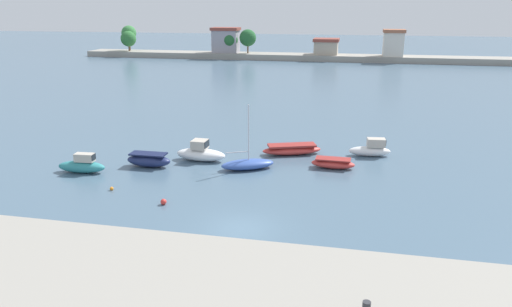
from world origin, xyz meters
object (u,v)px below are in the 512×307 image
Objects in this scene: moored_boat_1 at (149,160)px; mooring_buoy_1 at (164,202)px; moored_boat_3 at (248,164)px; mooring_buoy_0 at (112,189)px; moored_boat_6 at (371,149)px; moored_boat_2 at (201,153)px; moored_boat_4 at (292,150)px; moored_boat_5 at (333,163)px; moored_boat_0 at (82,165)px.

moored_boat_1 reaches higher than mooring_buoy_1.
mooring_buoy_1 is at bearing -141.36° from moored_boat_3.
moored_boat_6 is at bearing 33.80° from mooring_buoy_0.
moored_boat_6 is 19.28m from mooring_buoy_1.
moored_boat_3 is 10.60m from mooring_buoy_0.
moored_boat_2 is 7.98m from moored_boat_4.
moored_boat_4 is at bearing 62.38° from mooring_buoy_1.
moored_boat_6 reaches higher than moored_boat_5.
moored_boat_0 is at bearing 169.12° from moored_boat_3.
mooring_buoy_0 is 4.87m from mooring_buoy_1.
mooring_buoy_1 is (-6.71, -12.82, -0.23)m from moored_boat_4.
moored_boat_3 is 8.98m from mooring_buoy_1.
mooring_buoy_0 is at bearing -93.99° from moored_boat_1.
moored_boat_2 is 4.56m from moored_boat_3.
moored_boat_4 is at bearing 142.79° from moored_boat_5.
mooring_buoy_0 is at bearing -149.85° from moored_boat_5.
moored_boat_1 is 0.68× the size of moored_boat_4.
moored_boat_1 is 9.19× the size of mooring_buoy_1.
moored_boat_0 is at bearing -163.36° from moored_boat_5.
moored_boat_3 reaches higher than moored_boat_6.
moored_boat_2 reaches higher than moored_boat_0.
moored_boat_2 is 1.18× the size of moored_boat_6.
moored_boat_4 is 6.85m from moored_boat_6.
moored_boat_6 is at bearing 3.94° from moored_boat_3.
moored_boat_2 is at bearing -169.34° from moored_boat_6.
moored_boat_0 is at bearing -151.45° from moored_boat_1.
moored_boat_1 is 14.88m from moored_boat_5.
moored_boat_0 reaches higher than moored_boat_5.
moored_boat_4 is (7.25, 3.33, -0.21)m from moored_boat_2.
moored_boat_0 reaches higher than moored_boat_4.
moored_boat_3 is at bearing -164.14° from moored_boat_5.
moored_boat_4 is at bearing 27.37° from moored_boat_2.
moored_boat_0 is 5.10m from moored_boat_1.
moored_boat_5 is (6.64, 1.68, -0.03)m from moored_boat_3.
moored_boat_0 is 1.06× the size of moored_boat_1.
moored_boat_2 is 1.24× the size of moored_boat_5.
moored_boat_4 reaches higher than moored_boat_5.
moored_boat_5 is 4.99m from moored_boat_6.
moored_boat_4 is 21.07× the size of mooring_buoy_0.
moored_boat_5 is 14.33m from mooring_buoy_1.
moored_boat_0 is at bearing -172.05° from moored_boat_4.
moored_boat_3 is at bearing 11.68° from moored_boat_0.
moored_boat_6 reaches higher than moored_boat_1.
mooring_buoy_1 is (-10.45, -9.80, -0.19)m from moored_boat_5.
moored_boat_0 is 0.89× the size of moored_boat_2.
moored_boat_0 is 12.94m from moored_boat_3.
moored_boat_6 reaches higher than moored_boat_0.
mooring_buoy_1 is at bearing -135.15° from moored_boat_5.
mooring_buoy_1 is at bearing -19.85° from mooring_buoy_0.
moored_boat_0 is 23.94m from moored_boat_6.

